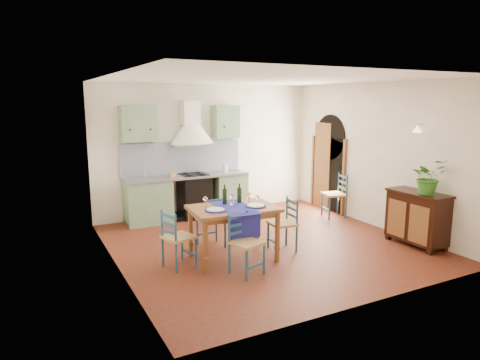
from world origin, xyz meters
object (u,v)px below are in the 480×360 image
dining_table (234,213)px  potted_plant (428,177)px  chair_near (245,243)px  sideboard (417,216)px

dining_table → potted_plant: 3.24m
chair_near → sideboard: (3.18, -0.27, 0.06)m
dining_table → chair_near: dining_table is taller
dining_table → chair_near: size_ratio=1.57×
dining_table → sideboard: dining_table is taller
sideboard → potted_plant: potted_plant is taller
dining_table → chair_near: bearing=-100.6°
chair_near → potted_plant: size_ratio=1.50×
dining_table → potted_plant: bearing=-19.0°
sideboard → potted_plant: size_ratio=1.79×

